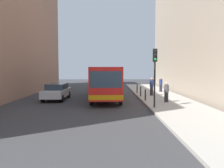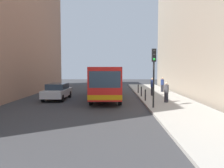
# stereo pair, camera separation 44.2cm
# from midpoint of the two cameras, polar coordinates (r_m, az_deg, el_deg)

# --- Properties ---
(ground_plane) EXTENTS (80.00, 80.00, 0.00)m
(ground_plane) POSITION_cam_midpoint_polar(r_m,az_deg,el_deg) (19.27, -1.21, -4.79)
(ground_plane) COLOR #38383A
(sidewalk) EXTENTS (4.40, 40.00, 0.15)m
(sidewalk) POSITION_cam_midpoint_polar(r_m,az_deg,el_deg) (19.85, 14.62, -4.44)
(sidewalk) COLOR #ADA89E
(sidewalk) RESTS_ON ground
(bus) EXTENTS (2.64, 11.05, 3.00)m
(bus) POSITION_cam_midpoint_polar(r_m,az_deg,el_deg) (22.29, -0.78, 0.87)
(bus) COLOR red
(bus) RESTS_ON ground
(car_beside_bus) EXTENTS (1.96, 4.45, 1.48)m
(car_beside_bus) POSITION_cam_midpoint_polar(r_m,az_deg,el_deg) (22.09, -12.62, -1.70)
(car_beside_bus) COLOR silver
(car_beside_bus) RESTS_ON ground
(car_behind_bus) EXTENTS (1.89, 4.41, 1.48)m
(car_behind_bus) POSITION_cam_midpoint_polar(r_m,az_deg,el_deg) (33.84, -1.36, 0.35)
(car_behind_bus) COLOR #A5A8AD
(car_behind_bus) RESTS_ON ground
(traffic_light) EXTENTS (0.28, 0.33, 4.10)m
(traffic_light) POSITION_cam_midpoint_polar(r_m,az_deg,el_deg) (16.55, 10.90, 4.14)
(traffic_light) COLOR black
(traffic_light) RESTS_ON sidewalk
(bollard_near) EXTENTS (0.11, 0.11, 0.95)m
(bollard_near) POSITION_cam_midpoint_polar(r_m,az_deg,el_deg) (20.11, 8.74, -2.67)
(bollard_near) COLOR black
(bollard_near) RESTS_ON sidewalk
(bollard_mid) EXTENTS (0.11, 0.11, 0.95)m
(bollard_mid) POSITION_cam_midpoint_polar(r_m,az_deg,el_deg) (22.98, 7.70, -1.82)
(bollard_mid) COLOR black
(bollard_mid) RESTS_ON sidewalk
(bollard_far) EXTENTS (0.11, 0.11, 0.95)m
(bollard_far) POSITION_cam_midpoint_polar(r_m,az_deg,el_deg) (25.86, 6.89, -1.16)
(bollard_far) COLOR black
(bollard_far) RESTS_ON sidewalk
(pedestrian_near_signal) EXTENTS (0.38, 0.38, 1.63)m
(pedestrian_near_signal) POSITION_cam_midpoint_polar(r_m,az_deg,el_deg) (19.43, 13.72, -1.97)
(pedestrian_near_signal) COLOR #26262D
(pedestrian_near_signal) RESTS_ON sidewalk
(pedestrian_mid_sidewalk) EXTENTS (0.38, 0.38, 1.79)m
(pedestrian_mid_sidewalk) POSITION_cam_midpoint_polar(r_m,az_deg,el_deg) (23.78, 10.35, -0.62)
(pedestrian_mid_sidewalk) COLOR #26262D
(pedestrian_mid_sidewalk) RESTS_ON sidewalk
(pedestrian_far_sidewalk) EXTENTS (0.38, 0.38, 1.66)m
(pedestrian_far_sidewalk) POSITION_cam_midpoint_polar(r_m,az_deg,el_deg) (27.75, 12.59, -0.16)
(pedestrian_far_sidewalk) COLOR #26262D
(pedestrian_far_sidewalk) RESTS_ON sidewalk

